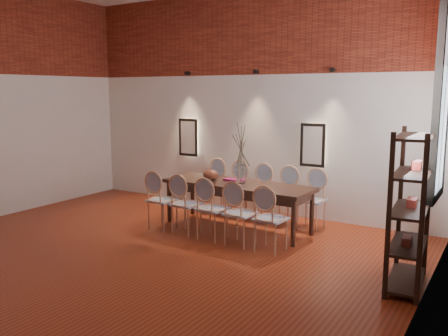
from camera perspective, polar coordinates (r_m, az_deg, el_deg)
The scene contains 28 objects.
floor at distance 6.33m, azimuth -12.95°, elevation -11.53°, with size 7.00×7.00×0.02m, color maroon.
wall_back at distance 8.80m, azimuth 3.07°, elevation 7.87°, with size 7.00×0.10×4.00m, color silver.
wall_right at distance 4.24m, azimuth 22.79°, elevation 5.66°, with size 0.10×7.00×4.00m, color silver.
brick_band_back at distance 8.80m, azimuth 2.91°, elevation 16.02°, with size 7.00×0.02×1.50m, color maroon.
niche_left at distance 9.45m, azimuth -4.22°, elevation 3.70°, with size 0.36×0.06×0.66m, color #FFEAC6.
niche_right at distance 8.22m, azimuth 10.69°, elevation 2.73°, with size 0.36×0.06×0.66m, color #FFEAC6.
spot_fixture_left at distance 9.39m, azimuth -4.42°, elevation 11.30°, with size 0.08×0.08×0.10m, color black.
spot_fixture_mid at distance 8.60m, azimuth 3.87°, elevation 11.49°, with size 0.08×0.08×0.10m, color black.
spot_fixture_right at distance 8.04m, azimuth 12.91°, elevation 11.44°, with size 0.08×0.08×0.10m, color black.
window_glass at distance 6.23m, azimuth 24.96°, elevation 7.83°, with size 0.02×0.78×2.38m, color silver.
window_frame at distance 6.23m, azimuth 24.78°, elevation 7.84°, with size 0.08×0.90×2.50m, color black.
window_mullion at distance 6.23m, azimuth 24.78°, elevation 7.84°, with size 0.06×0.06×2.40m, color black.
dining_table at distance 7.70m, azimuth 1.56°, elevation -4.56°, with size 2.49×0.80×0.75m, color #371F16.
chair_near_a at distance 7.74m, azimuth -7.42°, elevation -3.83°, with size 0.44×0.44×0.94m, color tan, non-canonical shape.
chair_near_b at distance 7.42m, azimuth -4.54°, elevation -4.35°, with size 0.44×0.44×0.94m, color tan, non-canonical shape.
chair_near_c at distance 7.13m, azimuth -1.41°, elevation -4.89°, with size 0.44×0.44×0.94m, color tan, non-canonical shape.
chair_near_d at distance 6.86m, azimuth 1.99°, elevation -5.47°, with size 0.44×0.44×0.94m, color tan, non-canonical shape.
chair_near_e at distance 6.61m, azimuth 5.66°, elevation -6.07°, with size 0.44×0.44×0.94m, color tan, non-canonical shape.
chair_far_a at distance 8.77m, azimuth -1.50°, elevation -2.20°, with size 0.44×0.44×0.94m, color tan, non-canonical shape.
chair_far_b at distance 8.50m, azimuth 1.23°, elevation -2.57°, with size 0.44×0.44×0.94m, color tan, non-canonical shape.
chair_far_c at distance 8.24m, azimuth 4.13°, elevation -2.97°, with size 0.44×0.44×0.94m, color tan, non-canonical shape.
chair_far_d at distance 8.01m, azimuth 7.22°, elevation -3.38°, with size 0.44×0.44×0.94m, color tan, non-canonical shape.
chair_far_e at distance 7.80m, azimuth 10.48°, elevation -3.80°, with size 0.44×0.44×0.94m, color tan, non-canonical shape.
vase at distance 7.55m, azimuth 2.04°, elevation -0.76°, with size 0.14×0.14×0.30m, color silver.
dried_branches at distance 7.48m, azimuth 2.06°, elevation 2.64°, with size 0.50×0.50×0.70m, color #4B4130, non-canonical shape.
bowl at distance 7.83m, azimuth -1.64°, elevation -0.84°, with size 0.24×0.24×0.18m, color maroon.
book at distance 7.82m, azimuth 1.01°, elevation -1.41°, with size 0.26×0.18×0.03m, color #941554.
shelving_rack at distance 5.71m, azimuth 21.47°, elevation -4.68°, with size 0.38×1.00×1.80m, color black, non-canonical shape.
Camera 1 is at (4.20, -4.18, 2.22)m, focal length 38.00 mm.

